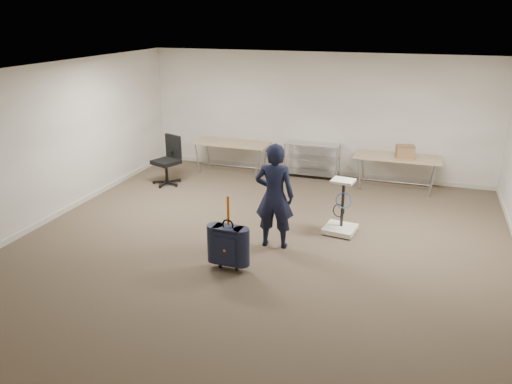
% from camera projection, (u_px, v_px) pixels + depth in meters
% --- Properties ---
extents(ground, '(9.00, 9.00, 0.00)m').
position_uv_depth(ground, '(254.00, 255.00, 7.90)').
color(ground, '#4D3E2F').
rests_on(ground, ground).
extents(room_shell, '(8.00, 9.00, 9.00)m').
position_uv_depth(room_shell, '(278.00, 219.00, 9.12)').
color(room_shell, beige).
rests_on(room_shell, ground).
extents(folding_table_left, '(1.80, 0.75, 0.73)m').
position_uv_depth(folding_table_left, '(231.00, 144.00, 11.76)').
color(folding_table_left, tan).
rests_on(folding_table_left, ground).
extents(folding_table_right, '(1.80, 0.75, 0.73)m').
position_uv_depth(folding_table_right, '(398.00, 159.00, 10.62)').
color(folding_table_right, tan).
rests_on(folding_table_right, ground).
extents(wire_shelf, '(1.22, 0.47, 0.80)m').
position_uv_depth(wire_shelf, '(312.00, 158.00, 11.49)').
color(wire_shelf, silver).
rests_on(wire_shelf, ground).
extents(person, '(0.67, 0.47, 1.73)m').
position_uv_depth(person, '(274.00, 196.00, 7.92)').
color(person, black).
rests_on(person, ground).
extents(suitcase, '(0.43, 0.26, 1.15)m').
position_uv_depth(suitcase, '(228.00, 245.00, 7.32)').
color(suitcase, black).
rests_on(suitcase, ground).
extents(office_chair, '(0.65, 0.66, 1.08)m').
position_uv_depth(office_chair, '(168.00, 170.00, 11.07)').
color(office_chair, black).
rests_on(office_chair, ground).
extents(equipment_cart, '(0.59, 0.59, 0.97)m').
position_uv_depth(equipment_cart, '(341.00, 219.00, 8.62)').
color(equipment_cart, beige).
rests_on(equipment_cart, ground).
extents(cardboard_box, '(0.41, 0.34, 0.27)m').
position_uv_depth(cardboard_box, '(405.00, 152.00, 10.43)').
color(cardboard_box, '#A17C4B').
rests_on(cardboard_box, folding_table_right).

